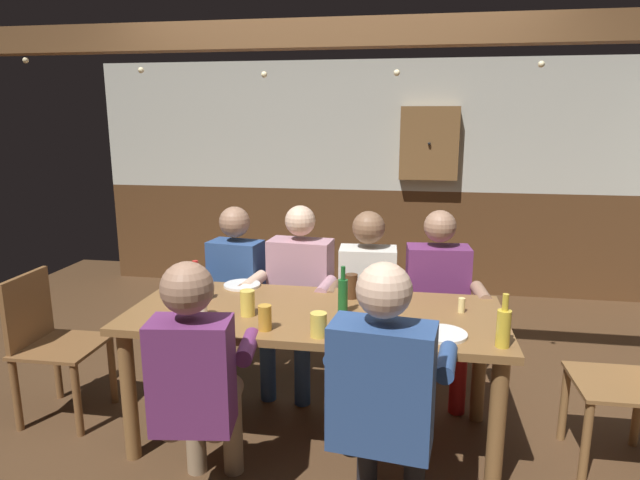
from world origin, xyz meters
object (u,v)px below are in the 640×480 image
Objects in this scene: bottle_0 at (373,315)px; person_0 at (231,287)px; pint_glass_5 at (175,285)px; plate_1 at (242,285)px; person_3 at (438,296)px; person_5 at (384,387)px; pint_glass_2 at (248,303)px; bottle_2 at (196,285)px; pint_glass_4 at (201,306)px; wall_dart_cabinet at (429,143)px; person_1 at (297,288)px; person_4 at (197,375)px; bottle_3 at (504,327)px; dining_table at (315,328)px; person_2 at (367,293)px; bottle_1 at (343,295)px; chair_empty_near_left at (636,380)px; chair_empty_near_right at (50,341)px; pint_glass_0 at (265,318)px; pint_glass_3 at (351,286)px; pint_glass_1 at (319,325)px; table_candle at (461,305)px; plate_0 at (443,334)px.

person_0 is at bearing 138.49° from bottle_0.
plate_1 is at bearing 38.49° from pint_glass_5.
person_3 is 1.63m from pint_glass_5.
person_5 is 0.93m from pint_glass_2.
person_3 is 8.90× the size of pint_glass_5.
plate_1 is 0.37m from bottle_2.
pint_glass_2 is 1.16× the size of pint_glass_4.
person_0 is 1.70× the size of wall_dart_cabinet.
person_4 is (-0.18, -1.29, -0.00)m from person_1.
bottle_3 is 1.50m from pint_glass_4.
person_1 is (-0.23, 0.65, 0.01)m from dining_table.
person_2 is 0.98× the size of person_3.
plate_1 is 1.65× the size of pint_glass_2.
person_4 is 8.82× the size of pint_glass_2.
person_4 is at bearing -98.32° from pint_glass_2.
wall_dart_cabinet reaches higher than pint_glass_2.
bottle_3 is (0.77, -0.31, -0.01)m from bottle_1.
bottle_0 is at bearing 101.28° from chair_empty_near_left.
bottle_2 is (0.91, 0.06, 0.38)m from chair_empty_near_right.
person_1 is 1.37× the size of chair_empty_near_left.
pint_glass_2 is (-0.14, 0.18, 0.01)m from pint_glass_0.
pint_glass_0 is at bearing -18.46° from pint_glass_4.
person_5 is 0.72m from bottle_1.
person_4 reaches higher than pint_glass_3.
dining_table is 1.69× the size of person_0.
pint_glass_0 reaches higher than pint_glass_1.
person_3 is 1.34m from person_5.
bottle_0 is 1.69× the size of pint_glass_3.
bottle_2 reaches higher than pint_glass_0.
person_4 reaches higher than person_0.
table_candle is at bearing 11.93° from pint_glass_4.
table_candle is at bearing 71.59° from plate_0.
person_2 is 10.10× the size of pint_glass_4.
person_0 is at bearing 147.10° from plate_0.
person_4 reaches higher than bottle_2.
chair_empty_near_left is at bearing 10.04° from pint_glass_0.
table_candle reaches higher than plate_0.
wall_dart_cabinet is (0.87, 2.08, 0.86)m from person_1.
person_2 is 8.76× the size of pint_glass_5.
bottle_3 reaches higher than dining_table.
pint_glass_0 is at bearing 179.17° from bottle_3.
plate_0 and plate_1 have the same top height.
person_3 is at bearing 105.78° from chair_empty_near_right.
plate_1 is at bearing 129.33° from person_0.
chair_empty_near_left is 2.02m from pint_glass_2.
plate_1 is 0.93× the size of bottle_2.
bottle_0 is 0.34× the size of wall_dart_cabinet.
bottle_0 is at bearing 64.26° from person_3.
person_3 is 1.37× the size of chair_empty_near_right.
bottle_1 is 0.34m from pint_glass_1.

